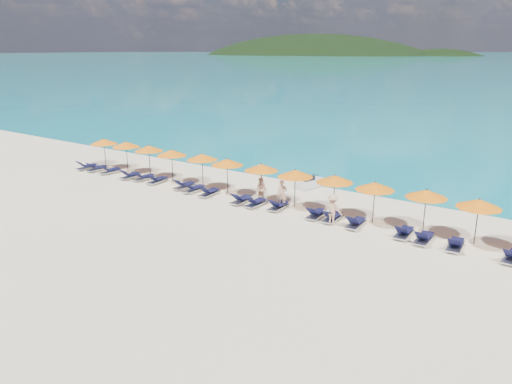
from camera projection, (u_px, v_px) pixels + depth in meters
The scene contains 37 objects.
ground at pixel (222, 227), 25.91m from camera, with size 1400.00×1400.00×0.00m, color beige.
headland_main at pixel (310, 86), 625.86m from camera, with size 374.00×242.00×126.50m.
headland_small at pixel (437, 88), 556.84m from camera, with size 162.00×126.00×85.50m.
jetski at pixel (309, 183), 33.18m from camera, with size 1.29×2.32×0.78m.
beachgoer_a at pixel (282, 194), 28.82m from camera, with size 0.60×0.39×1.64m, color #DCA37F.
beachgoer_b at pixel (261, 190), 30.06m from camera, with size 0.72×0.41×1.47m, color #DCA37F.
beachgoer_c at pixel (333, 210), 26.09m from camera, with size 1.07×0.50×1.66m, color #DCA37F.
umbrella_0 at pixel (104, 141), 38.41m from camera, with size 2.10×2.10×2.28m.
umbrella_1 at pixel (126, 144), 37.22m from camera, with size 2.10×2.10×2.28m.
umbrella_2 at pixel (149, 148), 35.81m from camera, with size 2.10×2.10×2.28m.
umbrella_3 at pixel (172, 153), 34.30m from camera, with size 2.10×2.10×2.28m.
umbrella_4 at pixel (202, 157), 33.00m from camera, with size 2.10×2.10×2.28m.
umbrella_5 at pixel (227, 162), 31.52m from camera, with size 2.10×2.10×2.28m.
umbrella_6 at pixel (261, 167), 30.11m from camera, with size 2.10×2.10×2.28m.
umbrella_7 at pixel (295, 173), 28.68m from camera, with size 2.10×2.10×2.28m.
umbrella_8 at pixel (335, 179), 27.47m from camera, with size 2.10×2.10×2.28m.
umbrella_9 at pixel (375, 186), 26.05m from camera, with size 2.10×2.10×2.28m.
umbrella_10 at pixel (426, 194), 24.70m from camera, with size 2.10×2.10×2.28m.
umbrella_11 at pixel (479, 204), 23.14m from camera, with size 2.10×2.10×2.28m.
lounger_0 at pixel (87, 166), 38.15m from camera, with size 0.68×1.72×0.66m.
lounger_1 at pixel (97, 168), 37.60m from camera, with size 0.64×1.71×0.66m.
lounger_2 at pixel (110, 170), 36.87m from camera, with size 0.74×1.74×0.66m.
lounger_3 at pixel (130, 175), 35.48m from camera, with size 0.71×1.73×0.66m.
lounger_4 at pixel (144, 177), 34.98m from camera, with size 0.78×1.75×0.66m.
lounger_5 at pixel (157, 180), 34.26m from camera, with size 0.78×1.75×0.66m.
lounger_6 at pixel (184, 185), 32.90m from camera, with size 0.64×1.71×0.66m.
lounger_7 at pixel (194, 188), 32.17m from camera, with size 0.67×1.72×0.66m.
lounger_8 at pixel (209, 192), 31.34m from camera, with size 0.77×1.75×0.66m.
lounger_9 at pixel (241, 199), 29.85m from camera, with size 0.69×1.72×0.66m.
lounger_10 at pixel (256, 202), 29.26m from camera, with size 0.63×1.70×0.66m.
lounger_11 at pixel (278, 206), 28.68m from camera, with size 0.74×1.74×0.66m.
lounger_12 at pixel (316, 214), 27.29m from camera, with size 0.75×1.74×0.66m.
lounger_13 at pixel (332, 217), 26.76m from camera, with size 0.67×1.72×0.66m.
lounger_14 at pixel (356, 223), 25.88m from camera, with size 0.73×1.74×0.66m.
lounger_15 at pixel (404, 232), 24.55m from camera, with size 0.71×1.73×0.66m.
lounger_16 at pixel (424, 238), 23.84m from camera, with size 0.68×1.72×0.66m.
lounger_17 at pixel (455, 244), 23.05m from camera, with size 0.78×1.75×0.66m.
Camera 1 is at (15.60, -18.80, 8.99)m, focal length 35.00 mm.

